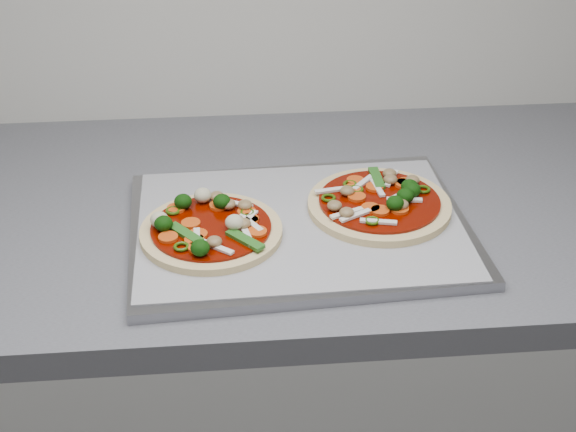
{
  "coord_description": "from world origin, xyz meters",
  "views": [
    {
      "loc": [
        -0.32,
        0.32,
        1.49
      ],
      "look_at": [
        -0.24,
        1.21,
        0.93
      ],
      "focal_mm": 50.0,
      "sensor_mm": 36.0,
      "label": 1
    }
  ],
  "objects": [
    {
      "name": "parchment",
      "position": [
        -0.23,
        1.22,
        0.92
      ],
      "size": [
        0.43,
        0.32,
        0.0
      ],
      "primitive_type": "cube",
      "rotation": [
        0.0,
        0.0,
        0.02
      ],
      "color": "#99999E",
      "rests_on": "baking_tray"
    },
    {
      "name": "countertop",
      "position": [
        0.0,
        1.3,
        0.88
      ],
      "size": [
        3.6,
        0.6,
        0.04
      ],
      "primitive_type": "cube",
      "color": "slate",
      "rests_on": "base_cabinet"
    },
    {
      "name": "pizza_right",
      "position": [
        -0.11,
        1.24,
        0.93
      ],
      "size": [
        0.22,
        0.22,
        0.03
      ],
      "rotation": [
        0.0,
        0.0,
        0.14
      ],
      "color": "#E9C48A",
      "rests_on": "parchment"
    },
    {
      "name": "baking_tray",
      "position": [
        -0.23,
        1.22,
        0.91
      ],
      "size": [
        0.46,
        0.35,
        0.01
      ],
      "primitive_type": "cube",
      "rotation": [
        0.0,
        0.0,
        0.06
      ],
      "color": "gray",
      "rests_on": "countertop"
    },
    {
      "name": "pizza_left",
      "position": [
        -0.35,
        1.2,
        0.93
      ],
      "size": [
        0.2,
        0.2,
        0.03
      ],
      "rotation": [
        0.0,
        0.0,
        -0.1
      ],
      "color": "#E9C48A",
      "rests_on": "parchment"
    },
    {
      "name": "base_cabinet",
      "position": [
        0.0,
        1.3,
        0.43
      ],
      "size": [
        3.6,
        0.6,
        0.86
      ],
      "primitive_type": "cube",
      "color": "#B3B4B2",
      "rests_on": "ground"
    }
  ]
}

